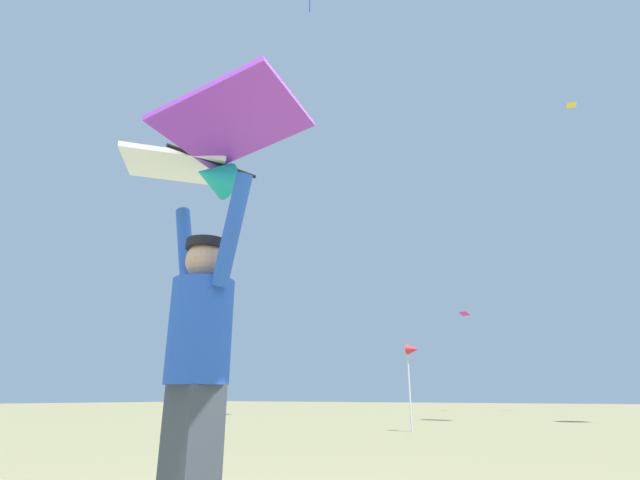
{
  "coord_description": "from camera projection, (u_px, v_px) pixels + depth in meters",
  "views": [
    {
      "loc": [
        1.82,
        -1.76,
        0.76
      ],
      "look_at": [
        -0.16,
        1.16,
        1.94
      ],
      "focal_mm": 26.32,
      "sensor_mm": 36.0,
      "label": 1
    }
  ],
  "objects": [
    {
      "name": "distant_kite_yellow_high_right",
      "position": [
        572.0,
        105.0,
        27.05
      ],
      "size": [
        0.66,
        0.66,
        0.14
      ],
      "color": "yellow"
    },
    {
      "name": "distant_kite_magenta_high_left",
      "position": [
        465.0,
        313.0,
        26.87
      ],
      "size": [
        0.65,
        0.62,
        0.3
      ],
      "color": "#DB2393"
    },
    {
      "name": "marker_flag",
      "position": [
        412.0,
        355.0,
        11.06
      ],
      "size": [
        0.3,
        0.24,
        1.94
      ],
      "color": "silver",
      "rests_on": "ground"
    },
    {
      "name": "held_stunt_kite",
      "position": [
        205.0,
        155.0,
        2.84
      ],
      "size": [
        1.59,
        1.0,
        0.39
      ],
      "color": "black"
    },
    {
      "name": "kite_flyer_person",
      "position": [
        198.0,
        362.0,
        2.5
      ],
      "size": [
        0.81,
        0.41,
        1.92
      ],
      "color": "#424751",
      "rests_on": "ground"
    }
  ]
}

